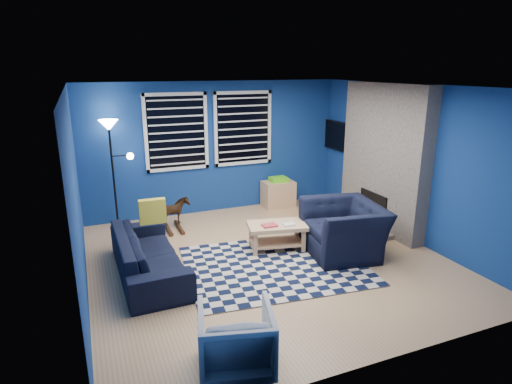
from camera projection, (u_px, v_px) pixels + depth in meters
floor at (268, 260)px, 6.33m from camera, size 5.00×5.00×0.00m
ceiling at (269, 86)px, 5.63m from camera, size 5.00×5.00×0.00m
wall_back at (216, 148)px, 8.20m from camera, size 5.00×0.00×5.00m
wall_left at (76, 198)px, 5.07m from camera, size 0.00×5.00×5.00m
wall_right at (410, 163)px, 6.89m from camera, size 0.00×5.00×5.00m
fireplace at (383, 161)px, 7.30m from camera, size 0.65×2.00×2.50m
window_left at (177, 132)px, 7.79m from camera, size 1.17×0.06×1.42m
window_right at (243, 128)px, 8.27m from camera, size 1.17×0.06×1.42m
tv at (339, 136)px, 8.61m from camera, size 0.07×1.00×0.58m
rug at (275, 265)px, 6.14m from camera, size 2.69×2.25×0.02m
sofa at (148, 254)px, 5.82m from camera, size 2.04×0.83×0.59m
armchair_big at (344, 229)px, 6.46m from camera, size 1.34×1.21×0.78m
armchair_bent at (236, 339)px, 3.97m from camera, size 0.84×0.85×0.64m
rocking_horse at (173, 213)px, 7.40m from camera, size 0.48×0.65×0.50m
coffee_table at (277, 231)px, 6.61m from camera, size 0.97×0.69×0.44m
cabinet at (278, 193)px, 8.70m from camera, size 0.63×0.43×0.61m
floor_lamp at (111, 140)px, 7.17m from camera, size 0.52×0.32×1.91m
throw_pillow at (152, 211)px, 6.08m from camera, size 0.38×0.12×0.35m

